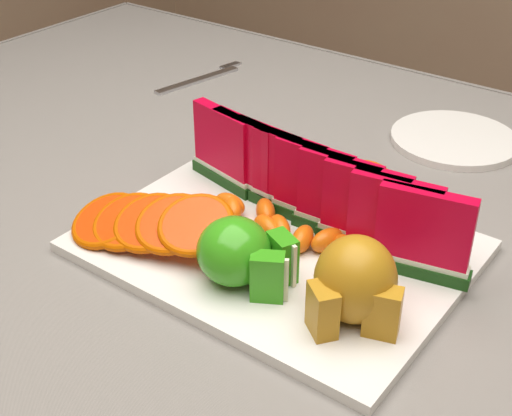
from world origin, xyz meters
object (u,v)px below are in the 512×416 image
(side_plate, at_px, (454,139))
(fork, at_px, (201,79))
(apple_cluster, at_px, (241,254))
(pear_cluster, at_px, (355,283))
(platter, at_px, (276,246))

(side_plate, xyz_separation_m, fork, (-0.44, -0.03, -0.00))
(apple_cluster, bearing_deg, pear_cluster, 9.40)
(platter, height_order, fork, platter)
(apple_cluster, relative_size, pear_cluster, 0.99)
(fork, bearing_deg, side_plate, 4.30)
(platter, bearing_deg, apple_cluster, -81.93)
(apple_cluster, xyz_separation_m, fork, (-0.41, 0.41, -0.04))
(pear_cluster, bearing_deg, side_plate, 100.47)
(platter, height_order, pear_cluster, pear_cluster)
(apple_cluster, height_order, side_plate, apple_cluster)
(apple_cluster, distance_m, pear_cluster, 0.12)
(platter, distance_m, apple_cluster, 0.09)
(platter, distance_m, side_plate, 0.37)
(apple_cluster, relative_size, side_plate, 0.45)
(platter, distance_m, fork, 0.52)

